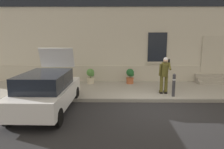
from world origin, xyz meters
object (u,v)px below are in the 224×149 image
object	(u,v)px
planter_cream	(91,76)
planter_terracotta	(130,76)
person_on_phone	(164,73)
planter_olive	(52,75)
hatchback_car_white	(47,91)
bollard_near_person	(174,84)

from	to	relation	value
planter_cream	planter_terracotta	distance (m)	2.27
person_on_phone	planter_terracotta	distance (m)	2.66
planter_olive	hatchback_car_white	bearing A→B (deg)	-76.07
hatchback_car_white	planter_olive	bearing A→B (deg)	103.93
person_on_phone	bollard_near_person	bearing A→B (deg)	-67.48
hatchback_car_white	planter_olive	xyz separation A→B (m)	(-1.08, 4.34, -0.19)
person_on_phone	planter_cream	distance (m)	4.30
person_on_phone	planter_cream	world-z (taller)	person_on_phone
planter_terracotta	planter_olive	bearing A→B (deg)	177.53
hatchback_car_white	planter_terracotta	size ratio (longest dim) A/B	4.76
hatchback_car_white	planter_terracotta	xyz separation A→B (m)	(3.45, 4.14, -0.19)
bollard_near_person	planter_olive	world-z (taller)	bollard_near_person
hatchback_car_white	planter_cream	bearing A→B (deg)	73.84
bollard_near_person	planter_olive	xyz separation A→B (m)	(-6.29, 2.79, -0.11)
planter_olive	person_on_phone	bearing A→B (deg)	-21.81
planter_olive	planter_terracotta	bearing A→B (deg)	-2.47
hatchback_car_white	person_on_phone	world-z (taller)	hatchback_car_white
planter_olive	planter_cream	bearing A→B (deg)	-5.91
planter_terracotta	bollard_near_person	bearing A→B (deg)	-55.93
hatchback_car_white	planter_cream	size ratio (longest dim) A/B	4.76
person_on_phone	planter_terracotta	bearing A→B (deg)	106.08
bollard_near_person	person_on_phone	world-z (taller)	person_on_phone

